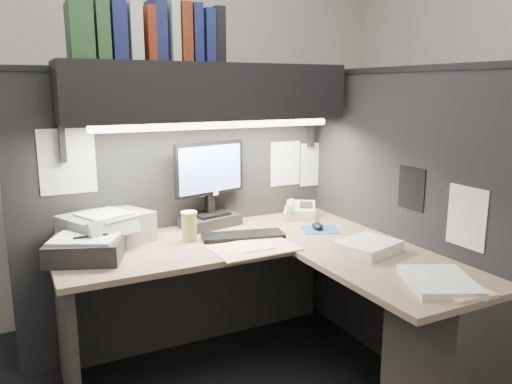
% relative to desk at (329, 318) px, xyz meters
% --- Properties ---
extents(wall_back, '(3.50, 0.04, 2.70)m').
position_rel_desk_xyz_m(wall_back, '(-0.43, 1.50, 0.91)').
color(wall_back, beige).
rests_on(wall_back, floor).
extents(partition_back, '(1.90, 0.06, 1.60)m').
position_rel_desk_xyz_m(partition_back, '(-0.40, 0.93, 0.36)').
color(partition_back, black).
rests_on(partition_back, floor).
extents(partition_right, '(0.06, 1.50, 1.60)m').
position_rel_desk_xyz_m(partition_right, '(0.55, 0.18, 0.36)').
color(partition_right, black).
rests_on(partition_right, floor).
extents(desk, '(1.70, 1.53, 0.73)m').
position_rel_desk_xyz_m(desk, '(0.00, 0.00, 0.00)').
color(desk, '#95735F').
rests_on(desk, floor).
extents(overhead_shelf, '(1.55, 0.34, 0.30)m').
position_rel_desk_xyz_m(overhead_shelf, '(-0.30, 0.75, 1.06)').
color(overhead_shelf, black).
rests_on(overhead_shelf, partition_back).
extents(task_light_tube, '(1.32, 0.04, 0.04)m').
position_rel_desk_xyz_m(task_light_tube, '(-0.30, 0.61, 0.89)').
color(task_light_tube, white).
rests_on(task_light_tube, overhead_shelf).
extents(monitor, '(0.45, 0.27, 0.49)m').
position_rel_desk_xyz_m(monitor, '(-0.28, 0.81, 0.48)').
color(monitor, black).
rests_on(monitor, desk).
extents(keyboard, '(0.46, 0.25, 0.02)m').
position_rel_desk_xyz_m(keyboard, '(-0.20, 0.52, 0.30)').
color(keyboard, black).
rests_on(keyboard, desk).
extents(mousepad, '(0.25, 0.24, 0.00)m').
position_rel_desk_xyz_m(mousepad, '(0.25, 0.46, 0.29)').
color(mousepad, '#1A4393').
rests_on(mousepad, desk).
extents(mouse, '(0.09, 0.11, 0.04)m').
position_rel_desk_xyz_m(mouse, '(0.24, 0.47, 0.31)').
color(mouse, black).
rests_on(mouse, mousepad).
extents(telephone, '(0.27, 0.28, 0.08)m').
position_rel_desk_xyz_m(telephone, '(0.29, 0.74, 0.33)').
color(telephone, '#B5AC8B').
rests_on(telephone, desk).
extents(coffee_cup, '(0.08, 0.08, 0.15)m').
position_rel_desk_xyz_m(coffee_cup, '(-0.48, 0.60, 0.36)').
color(coffee_cup, '#A1AB44').
rests_on(coffee_cup, desk).
extents(printer, '(0.49, 0.46, 0.16)m').
position_rel_desk_xyz_m(printer, '(-0.87, 0.76, 0.37)').
color(printer, gray).
rests_on(printer, desk).
extents(notebook_stack, '(0.41, 0.38, 0.10)m').
position_rel_desk_xyz_m(notebook_stack, '(-1.01, 0.54, 0.34)').
color(notebook_stack, black).
rests_on(notebook_stack, desk).
extents(open_folder, '(0.43, 0.29, 0.01)m').
position_rel_desk_xyz_m(open_folder, '(-0.24, 0.32, 0.29)').
color(open_folder, '#E2B87F').
rests_on(open_folder, desk).
extents(paper_stack_a, '(0.33, 0.30, 0.05)m').
position_rel_desk_xyz_m(paper_stack_a, '(0.24, 0.03, 0.31)').
color(paper_stack_a, white).
rests_on(paper_stack_a, desk).
extents(paper_stack_b, '(0.37, 0.40, 0.03)m').
position_rel_desk_xyz_m(paper_stack_b, '(0.23, -0.44, 0.30)').
color(paper_stack_b, white).
rests_on(paper_stack_b, desk).
extents(manila_stack, '(0.22, 0.27, 0.01)m').
position_rel_desk_xyz_m(manila_stack, '(0.25, -0.50, 0.29)').
color(manila_stack, '#E2B87F').
rests_on(manila_stack, desk).
extents(binder_row, '(0.76, 0.25, 0.30)m').
position_rel_desk_xyz_m(binder_row, '(-0.62, 0.76, 1.35)').
color(binder_row, '#29532B').
rests_on(binder_row, overhead_shelf).
extents(pinned_papers, '(1.76, 1.31, 0.51)m').
position_rel_desk_xyz_m(pinned_papers, '(-0.00, 0.56, 0.61)').
color(pinned_papers, white).
rests_on(pinned_papers, partition_back).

